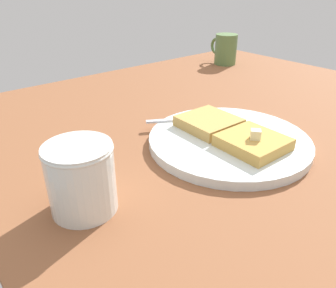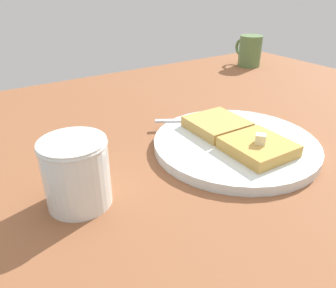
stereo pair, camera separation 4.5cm
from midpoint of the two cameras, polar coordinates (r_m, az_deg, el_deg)
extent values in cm
cube|color=brown|center=(66.10, 12.43, 3.32)|extent=(97.77, 97.77, 1.92)
cylinder|color=silver|center=(54.89, 8.22, 0.48)|extent=(26.56, 26.56, 1.51)
torus|color=#333238|center=(54.73, 8.25, 0.81)|extent=(26.56, 26.56, 0.80)
cube|color=gold|center=(51.38, 12.18, 0.23)|extent=(9.26, 8.98, 1.83)
cube|color=tan|center=(57.20, 4.89, 3.69)|extent=(9.26, 8.98, 1.83)
cube|color=#F1E9B4|center=(50.09, 12.53, 1.58)|extent=(2.01, 2.00, 1.49)
cube|color=silver|center=(59.90, -1.26, 4.16)|extent=(5.70, 9.15, 0.36)
cube|color=silver|center=(61.13, 4.70, 4.57)|extent=(3.29, 3.52, 0.36)
cube|color=silver|center=(62.65, 7.18, 5.03)|extent=(1.85, 2.94, 0.36)
cube|color=silver|center=(62.16, 7.32, 4.84)|extent=(1.85, 2.94, 0.36)
cube|color=silver|center=(61.68, 7.47, 4.64)|extent=(1.85, 2.94, 0.36)
cube|color=silver|center=(61.20, 7.62, 4.44)|extent=(1.85, 2.94, 0.36)
cylinder|color=#451A0D|center=(40.79, -17.80, -7.15)|extent=(7.30, 7.30, 6.34)
cylinder|color=silver|center=(40.18, -18.03, -5.82)|extent=(7.93, 7.93, 8.61)
torus|color=silver|center=(38.28, -18.86, -0.98)|extent=(8.11, 8.11, 0.50)
cylinder|color=#567843|center=(106.56, 8.79, 15.96)|extent=(6.68, 6.68, 9.04)
torus|color=#567843|center=(108.84, 7.37, 16.54)|extent=(5.42, 0.90, 5.42)
camera|label=1|loc=(0.02, -92.86, -1.50)|focal=35.00mm
camera|label=2|loc=(0.02, 87.14, 1.50)|focal=35.00mm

